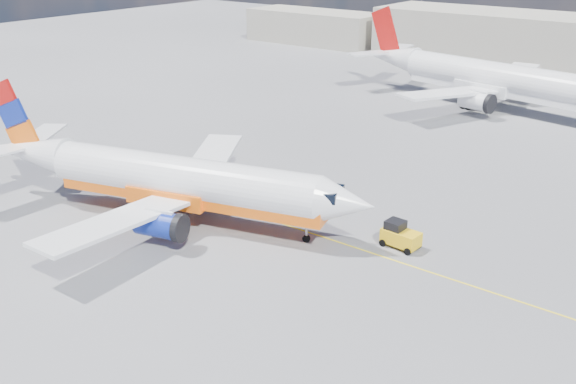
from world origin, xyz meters
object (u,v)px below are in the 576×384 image
Objects in this scene: second_jet at (488,78)px; traffic_cone at (138,225)px; main_jet at (173,180)px; gse_tug at (400,235)px.

traffic_cone is at bearing -88.52° from second_jet.
second_jet is (5.78, 46.26, 0.41)m from main_jet.
second_jet reaches higher than traffic_cone.
main_jet reaches higher than gse_tug.
gse_tug is (9.82, -40.00, -2.75)m from second_jet.
main_jet is at bearing -154.49° from gse_tug.
main_jet is 0.89× the size of second_jet.
main_jet is 4.16m from traffic_cone.
second_jet is at bearing 82.30° from traffic_cone.
traffic_cone is at bearing -147.41° from gse_tug.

